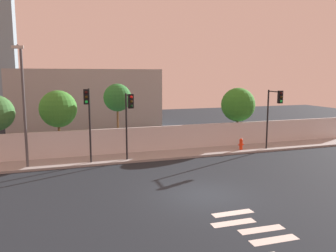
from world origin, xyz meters
The scene contains 13 objects.
ground_plane centered at (0.00, 0.00, 0.00)m, with size 80.00×80.00×0.00m, color black.
sidewalk centered at (0.00, 8.20, 0.07)m, with size 36.00×2.40×0.15m, color gray.
perimeter_wall centered at (0.00, 9.49, 1.05)m, with size 36.00×0.18×1.80m, color silver.
crosswalk_marking centered at (-0.03, -4.10, 0.00)m, with size 3.26×3.89×0.01m.
traffic_light_left centered at (-4.61, 6.95, 3.58)m, with size 0.49×1.36×4.71m.
traffic_light_center centered at (-2.06, 7.05, 3.34)m, with size 0.36×1.15×4.36m.
traffic_light_right centered at (8.66, 6.74, 3.42)m, with size 0.35×1.73×4.45m.
street_lamp_curbside centered at (-8.26, 7.51, 4.36)m, with size 0.60×1.93×7.17m.
fire_hydrant centered at (6.62, 7.78, 0.60)m, with size 0.44×0.26×0.84m.
roadside_tree_midleft centered at (-6.28, 10.70, 3.34)m, with size 2.59×2.59×4.64m.
roadside_tree_midright centered at (-2.10, 10.70, 4.03)m, with size 2.04×2.04×5.07m.
roadside_tree_rightmost centered at (7.97, 10.70, 3.24)m, with size 2.80×2.80×4.65m.
low_building_distant centered at (-3.19, 23.49, 3.14)m, with size 15.38×6.00×6.28m, color #9D9D9D.
Camera 1 is at (-6.73, -14.42, 5.68)m, focal length 36.86 mm.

